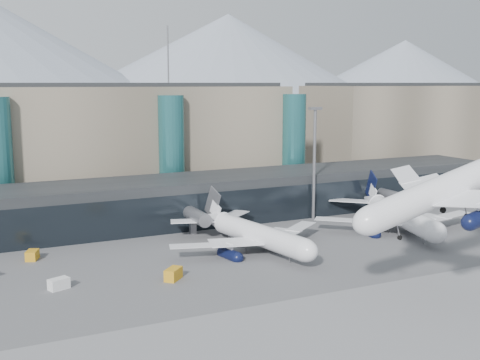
% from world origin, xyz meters
% --- Properties ---
extents(ground, '(900.00, 900.00, 0.00)m').
position_xyz_m(ground, '(0.00, 0.00, 0.00)').
color(ground, '#515154').
rests_on(ground, ground).
extents(runway_strip, '(400.00, 40.00, 0.04)m').
position_xyz_m(runway_strip, '(0.00, -15.00, 0.02)').
color(runway_strip, slate).
rests_on(runway_strip, ground).
extents(runway_markings, '(128.00, 1.00, 0.02)m').
position_xyz_m(runway_markings, '(-0.00, -15.00, 0.05)').
color(runway_markings, gold).
rests_on(runway_markings, ground).
extents(concourse, '(170.00, 27.00, 10.00)m').
position_xyz_m(concourse, '(-0.02, 57.73, 4.97)').
color(concourse, black).
rests_on(concourse, ground).
extents(terminal_main, '(130.00, 30.00, 31.00)m').
position_xyz_m(terminal_main, '(-25.00, 90.00, 15.44)').
color(terminal_main, gray).
rests_on(terminal_main, ground).
extents(terminal_east, '(70.00, 30.00, 31.00)m').
position_xyz_m(terminal_east, '(95.00, 90.00, 15.44)').
color(terminal_east, gray).
rests_on(terminal_east, ground).
extents(teal_towers, '(116.40, 19.40, 46.00)m').
position_xyz_m(teal_towers, '(-14.99, 74.01, 14.01)').
color(teal_towers, '#246265').
rests_on(teal_towers, ground).
extents(mountain_ridge, '(910.00, 400.00, 110.00)m').
position_xyz_m(mountain_ridge, '(15.97, 380.00, 45.74)').
color(mountain_ridge, gray).
rests_on(mountain_ridge, ground).
extents(lightmast_mid, '(3.00, 1.20, 25.60)m').
position_xyz_m(lightmast_mid, '(30.00, 48.00, 14.42)').
color(lightmast_mid, slate).
rests_on(lightmast_mid, ground).
extents(hero_jet, '(35.20, 35.85, 11.57)m').
position_xyz_m(hero_jet, '(21.37, -4.27, 17.84)').
color(hero_jet, white).
rests_on(hero_jet, ground).
extents(jet_parked_mid, '(34.97, 35.41, 11.43)m').
position_xyz_m(jet_parked_mid, '(5.62, 32.42, 4.32)').
color(jet_parked_mid, white).
rests_on(jet_parked_mid, ground).
extents(jet_parked_right, '(36.54, 37.89, 12.16)m').
position_xyz_m(jet_parked_right, '(40.71, 32.48, 4.60)').
color(jet_parked_right, white).
rests_on(jet_parked_right, ground).
extents(veh_a, '(3.42, 2.67, 1.69)m').
position_xyz_m(veh_a, '(-30.59, 24.14, 0.85)').
color(veh_a, silver).
rests_on(veh_a, ground).
extents(veh_b, '(2.78, 3.40, 1.69)m').
position_xyz_m(veh_b, '(-32.33, 42.01, 0.85)').
color(veh_b, orange).
rests_on(veh_b, ground).
extents(veh_d, '(2.33, 3.27, 1.68)m').
position_xyz_m(veh_d, '(39.95, 39.77, 0.84)').
color(veh_d, silver).
rests_on(veh_d, ground).
extents(veh_g, '(2.30, 2.74, 1.38)m').
position_xyz_m(veh_g, '(6.97, 41.35, 0.69)').
color(veh_g, silver).
rests_on(veh_g, ground).
extents(veh_h, '(3.66, 3.68, 1.88)m').
position_xyz_m(veh_h, '(-13.42, 20.87, 0.94)').
color(veh_h, orange).
rests_on(veh_h, ground).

